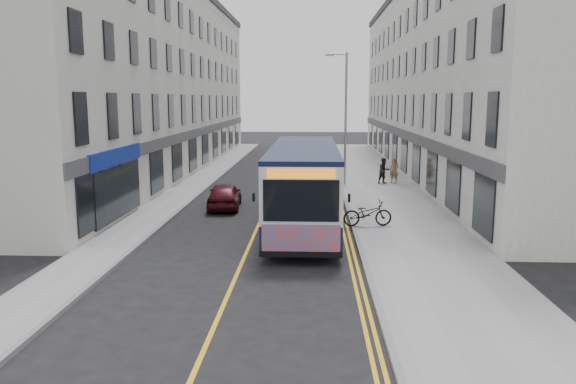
# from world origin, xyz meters

# --- Properties ---
(ground) EXTENTS (140.00, 140.00, 0.00)m
(ground) POSITION_xyz_m (0.00, 0.00, 0.00)
(ground) COLOR black
(ground) RESTS_ON ground
(pavement_east) EXTENTS (4.50, 64.00, 0.12)m
(pavement_east) POSITION_xyz_m (6.25, 12.00, 0.06)
(pavement_east) COLOR gray
(pavement_east) RESTS_ON ground
(pavement_west) EXTENTS (2.00, 64.00, 0.12)m
(pavement_west) POSITION_xyz_m (-5.00, 12.00, 0.06)
(pavement_west) COLOR gray
(pavement_west) RESTS_ON ground
(kerb_east) EXTENTS (0.18, 64.00, 0.13)m
(kerb_east) POSITION_xyz_m (4.00, 12.00, 0.07)
(kerb_east) COLOR slate
(kerb_east) RESTS_ON ground
(kerb_west) EXTENTS (0.18, 64.00, 0.13)m
(kerb_west) POSITION_xyz_m (-4.00, 12.00, 0.07)
(kerb_west) COLOR slate
(kerb_west) RESTS_ON ground
(road_centre_line) EXTENTS (0.12, 64.00, 0.01)m
(road_centre_line) POSITION_xyz_m (0.00, 12.00, 0.00)
(road_centre_line) COLOR #F2AB15
(road_centre_line) RESTS_ON ground
(road_dbl_yellow_inner) EXTENTS (0.10, 64.00, 0.01)m
(road_dbl_yellow_inner) POSITION_xyz_m (3.55, 12.00, 0.00)
(road_dbl_yellow_inner) COLOR #F2AB15
(road_dbl_yellow_inner) RESTS_ON ground
(road_dbl_yellow_outer) EXTENTS (0.10, 64.00, 0.01)m
(road_dbl_yellow_outer) POSITION_xyz_m (3.75, 12.00, 0.00)
(road_dbl_yellow_outer) COLOR #F2AB15
(road_dbl_yellow_outer) RESTS_ON ground
(terrace_east) EXTENTS (6.00, 46.00, 13.00)m
(terrace_east) POSITION_xyz_m (11.50, 21.00, 6.50)
(terrace_east) COLOR white
(terrace_east) RESTS_ON ground
(terrace_west) EXTENTS (6.00, 46.00, 13.00)m
(terrace_west) POSITION_xyz_m (-9.00, 21.00, 6.50)
(terrace_west) COLOR beige
(terrace_west) RESTS_ON ground
(streetlamp) EXTENTS (1.32, 0.18, 8.00)m
(streetlamp) POSITION_xyz_m (4.17, 14.00, 4.38)
(streetlamp) COLOR #96999E
(streetlamp) RESTS_ON ground
(city_bus) EXTENTS (2.72, 11.68, 3.39)m
(city_bus) POSITION_xyz_m (1.94, 2.87, 1.86)
(city_bus) COLOR black
(city_bus) RESTS_ON ground
(bicycle) EXTENTS (2.09, 0.98, 1.06)m
(bicycle) POSITION_xyz_m (4.56, 2.53, 0.65)
(bicycle) COLOR black
(bicycle) RESTS_ON pavement_east
(pedestrian_near) EXTENTS (0.67, 0.57, 1.57)m
(pedestrian_near) POSITION_xyz_m (7.35, 14.61, 0.91)
(pedestrian_near) COLOR olive
(pedestrian_near) RESTS_ON pavement_east
(pedestrian_far) EXTENTS (0.96, 0.88, 1.59)m
(pedestrian_far) POSITION_xyz_m (6.67, 14.29, 0.92)
(pedestrian_far) COLOR black
(pedestrian_far) RESTS_ON pavement_east
(car_white) EXTENTS (2.32, 4.99, 1.58)m
(car_white) POSITION_xyz_m (2.35, 23.60, 0.79)
(car_white) COLOR silver
(car_white) RESTS_ON ground
(car_maroon) EXTENTS (1.75, 3.83, 1.28)m
(car_maroon) POSITION_xyz_m (-2.00, 6.63, 0.64)
(car_maroon) COLOR #430B14
(car_maroon) RESTS_ON ground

